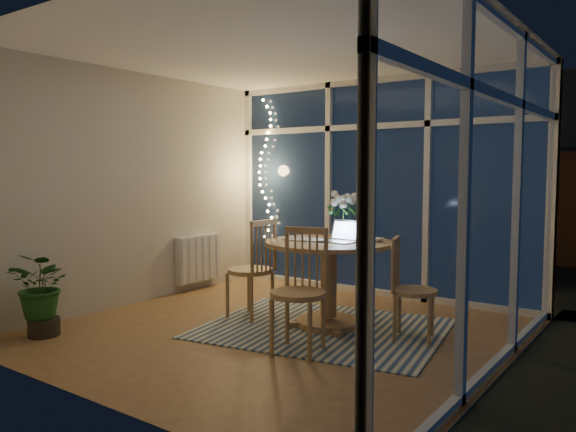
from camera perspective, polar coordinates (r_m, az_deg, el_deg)
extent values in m
plane|color=brown|center=(5.37, -0.92, -11.60)|extent=(4.00, 4.00, 0.00)
plane|color=white|center=(5.27, -0.95, 16.68)|extent=(4.00, 4.00, 0.00)
cube|color=beige|center=(6.86, 9.09, 2.90)|extent=(4.00, 0.04, 2.60)
cube|color=beige|center=(3.75, -19.50, 1.33)|extent=(4.00, 0.04, 2.60)
cube|color=beige|center=(6.55, -15.14, 2.72)|extent=(0.04, 4.00, 2.60)
cube|color=beige|center=(4.28, 21.12, 1.66)|extent=(0.04, 4.00, 2.60)
cube|color=silver|center=(6.83, 8.93, 2.89)|extent=(4.00, 0.10, 2.60)
cube|color=silver|center=(4.29, 20.60, 1.68)|extent=(0.10, 4.00, 2.60)
cube|color=silver|center=(7.19, -9.11, -4.24)|extent=(0.10, 0.70, 0.58)
cube|color=black|center=(9.62, 19.76, -4.99)|extent=(12.00, 6.00, 0.10)
cube|color=#3D2516|center=(10.13, 17.97, 0.99)|extent=(11.00, 0.08, 1.80)
cube|color=#373942|center=(12.96, 23.47, 7.33)|extent=(7.00, 3.00, 2.20)
sphere|color=black|center=(8.54, 8.43, -2.50)|extent=(0.90, 0.90, 0.90)
cube|color=beige|center=(5.44, 3.56, -11.31)|extent=(2.46, 2.11, 0.01)
cylinder|color=#AA834C|center=(5.42, 4.15, -6.91)|extent=(1.41, 1.41, 0.83)
cube|color=#AA834C|center=(5.72, -3.89, -5.29)|extent=(0.49, 0.49, 1.03)
cube|color=#AA834C|center=(5.10, 12.70, -7.21)|extent=(0.54, 0.54, 0.93)
cube|color=#AA834C|center=(4.62, 1.03, -7.59)|extent=(0.58, 0.58, 1.04)
imported|color=silver|center=(5.54, 5.69, -1.24)|extent=(0.23, 0.23, 0.21)
imported|color=white|center=(5.35, 8.86, -2.40)|extent=(0.18, 0.18, 0.04)
cube|color=silver|center=(5.47, 1.58, -2.33)|extent=(0.43, 0.38, 0.01)
cube|color=black|center=(5.24, 3.48, -2.67)|extent=(0.11, 0.06, 0.01)
imported|color=#1B4D1B|center=(5.59, -23.65, -7.32)|extent=(0.65, 0.60, 0.76)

